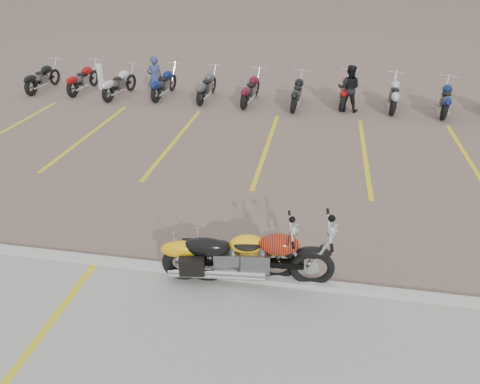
# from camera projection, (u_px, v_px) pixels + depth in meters

# --- Properties ---
(ground) EXTENTS (100.00, 100.00, 0.00)m
(ground) POSITION_uv_depth(u_px,v_px,m) (242.00, 218.00, 9.74)
(ground) COLOR #735B52
(ground) RESTS_ON ground
(curb) EXTENTS (60.00, 0.18, 0.12)m
(curb) POSITION_uv_depth(u_px,v_px,m) (222.00, 275.00, 7.97)
(curb) COLOR #ADAAA3
(curb) RESTS_ON ground
(parking_stripes) EXTENTS (38.00, 5.50, 0.01)m
(parking_stripes) POSITION_uv_depth(u_px,v_px,m) (267.00, 147.00, 13.22)
(parking_stripes) COLOR gold
(parking_stripes) RESTS_ON ground
(apron_stripe) EXTENTS (0.12, 5.00, 0.00)m
(apron_stripe) POSITION_uv_depth(u_px,v_px,m) (12.00, 374.00, 6.18)
(apron_stripe) COLOR gold
(apron_stripe) RESTS_ON concrete_apron
(yellow_cruiser) EXTENTS (2.25, 0.52, 0.93)m
(yellow_cruiser) POSITION_uv_depth(u_px,v_px,m) (226.00, 257.00, 7.75)
(yellow_cruiser) COLOR black
(yellow_cruiser) RESTS_ON ground
(flame_cruiser) EXTENTS (2.49, 0.44, 1.02)m
(flame_cruiser) POSITION_uv_depth(u_px,v_px,m) (255.00, 257.00, 7.65)
(flame_cruiser) COLOR black
(flame_cruiser) RESTS_ON ground
(person_a) EXTENTS (0.68, 0.63, 1.55)m
(person_a) POSITION_uv_depth(u_px,v_px,m) (155.00, 78.00, 17.08)
(person_a) COLOR navy
(person_a) RESTS_ON ground
(person_b) EXTENTS (0.83, 0.69, 1.57)m
(person_b) POSITION_uv_depth(u_px,v_px,m) (349.00, 88.00, 15.78)
(person_b) COLOR black
(person_b) RESTS_ON ground
(bollard) EXTENTS (0.18, 0.18, 1.00)m
(bollard) POSITION_uv_depth(u_px,v_px,m) (100.00, 77.00, 18.33)
(bollard) COLOR silver
(bollard) RESTS_ON ground
(bg_bike_row) EXTENTS (22.26, 2.05, 1.10)m
(bg_bike_row) POSITION_uv_depth(u_px,v_px,m) (320.00, 90.00, 16.44)
(bg_bike_row) COLOR black
(bg_bike_row) RESTS_ON ground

